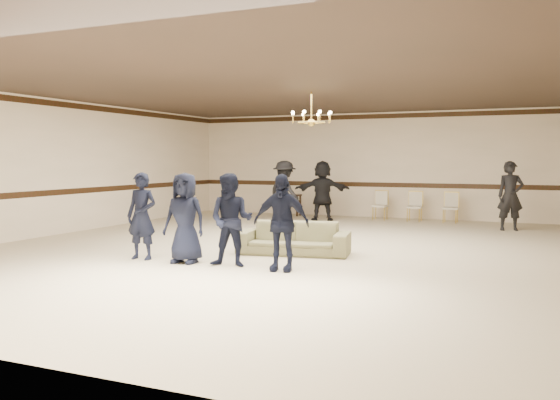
% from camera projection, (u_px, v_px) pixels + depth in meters
% --- Properties ---
extents(room, '(12.01, 14.01, 3.21)m').
position_uv_depth(room, '(293.00, 169.00, 11.57)').
color(room, '#BFB193').
rests_on(room, ground).
extents(chair_rail, '(12.00, 0.02, 0.14)m').
position_uv_depth(chair_rail, '(379.00, 185.00, 18.00)').
color(chair_rail, black).
rests_on(chair_rail, wall_back).
extents(crown_molding, '(12.00, 0.02, 0.14)m').
position_uv_depth(crown_molding, '(380.00, 116.00, 17.86)').
color(crown_molding, black).
rests_on(crown_molding, wall_back).
extents(chandelier, '(0.94, 0.94, 0.89)m').
position_uv_depth(chandelier, '(311.00, 107.00, 12.39)').
color(chandelier, gold).
rests_on(chandelier, ceiling).
extents(boy_a, '(0.59, 0.41, 1.55)m').
position_uv_depth(boy_a, '(142.00, 216.00, 10.47)').
color(boy_a, black).
rests_on(boy_a, floor).
extents(boy_b, '(0.79, 0.55, 1.55)m').
position_uv_depth(boy_b, '(185.00, 218.00, 10.12)').
color(boy_b, black).
rests_on(boy_b, floor).
extents(boy_c, '(0.84, 0.71, 1.55)m').
position_uv_depth(boy_c, '(231.00, 220.00, 9.76)').
color(boy_c, black).
rests_on(boy_c, floor).
extents(boy_d, '(0.95, 0.49, 1.55)m').
position_uv_depth(boy_d, '(281.00, 223.00, 9.40)').
color(boy_d, black).
rests_on(boy_d, floor).
extents(settee, '(2.18, 1.15, 0.61)m').
position_uv_depth(settee, '(294.00, 238.00, 11.08)').
color(settee, olive).
rests_on(settee, floor).
extents(adult_left, '(1.29, 1.07, 1.74)m').
position_uv_depth(adult_left, '(284.00, 191.00, 16.80)').
color(adult_left, black).
rests_on(adult_left, floor).
extents(adult_mid, '(1.69, 1.07, 1.74)m').
position_uv_depth(adult_mid, '(322.00, 191.00, 17.08)').
color(adult_mid, black).
rests_on(adult_mid, floor).
extents(adult_right, '(0.73, 0.58, 1.74)m').
position_uv_depth(adult_right, '(510.00, 196.00, 14.69)').
color(adult_right, black).
rests_on(adult_right, floor).
extents(banquet_chair_left, '(0.45, 0.45, 0.85)m').
position_uv_depth(banquet_chair_left, '(380.00, 206.00, 17.26)').
color(banquet_chair_left, beige).
rests_on(banquet_chair_left, floor).
extents(banquet_chair_mid, '(0.43, 0.43, 0.85)m').
position_uv_depth(banquet_chair_mid, '(414.00, 207.00, 16.86)').
color(banquet_chair_mid, beige).
rests_on(banquet_chair_mid, floor).
extents(banquet_chair_right, '(0.44, 0.44, 0.85)m').
position_uv_depth(banquet_chair_right, '(450.00, 208.00, 16.46)').
color(banquet_chair_right, beige).
rests_on(banquet_chair_right, floor).
extents(console_table, '(0.81, 0.36, 0.67)m').
position_uv_depth(console_table, '(288.00, 205.00, 18.64)').
color(console_table, black).
rests_on(console_table, floor).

